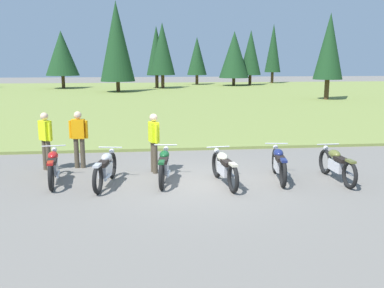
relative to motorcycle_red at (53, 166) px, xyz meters
The scene contains 12 objects.
ground_plane 3.66m from the motorcycle_red, ahead, with size 140.00×140.00×0.00m, color slate.
grass_moorland 25.86m from the motorcycle_red, 81.95° to the left, with size 80.00×44.00×0.10m, color olive.
forest_treeline 35.74m from the motorcycle_red, 87.50° to the left, with size 38.96×25.70×8.54m.
motorcycle_red is the anchor object (origin of this frame).
motorcycle_silver 1.40m from the motorcycle_red, 15.15° to the right, with size 0.63×2.09×0.88m.
motorcycle_british_green 2.85m from the motorcycle_red, ahead, with size 0.62×2.10×0.88m.
motorcycle_cream 4.40m from the motorcycle_red, ahead, with size 0.62×2.10×0.88m.
motorcycle_navy 5.88m from the motorcycle_red, ahead, with size 0.62×2.09×0.88m.
motorcycle_olive 7.37m from the motorcycle_red, ahead, with size 0.62×2.10×0.88m.
rider_with_back_turned 1.52m from the motorcycle_red, 108.19° to the left, with size 0.41×0.42×1.67m.
rider_near_row_end 1.68m from the motorcycle_red, 73.70° to the left, with size 0.55×0.26×1.67m.
rider_checking_bike 2.76m from the motorcycle_red, 15.97° to the left, with size 0.31×0.53×1.67m.
Camera 1 is at (-1.26, -10.64, 3.13)m, focal length 40.12 mm.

